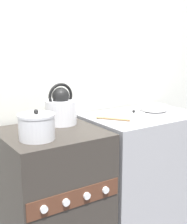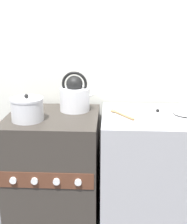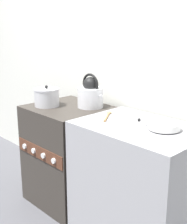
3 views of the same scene
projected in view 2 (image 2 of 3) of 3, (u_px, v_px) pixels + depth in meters
wall_back at (59, 56)px, 2.43m from camera, size 7.00×0.06×2.50m
stove at (55, 172)px, 2.31m from camera, size 0.64×0.63×0.89m
counter at (161, 174)px, 2.27m from camera, size 0.87×0.61×0.90m
kettle at (75, 96)px, 2.27m from camera, size 0.27×0.22×0.29m
cooking_pot at (27, 109)px, 2.06m from camera, size 0.22×0.22×0.18m
loose_pot_lid at (157, 113)px, 2.18m from camera, size 0.18×0.18×0.03m
wooden_spoon at (120, 114)px, 2.15m from camera, size 0.17×0.22×0.02m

